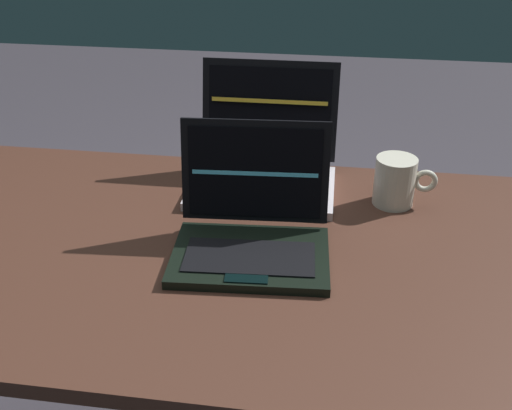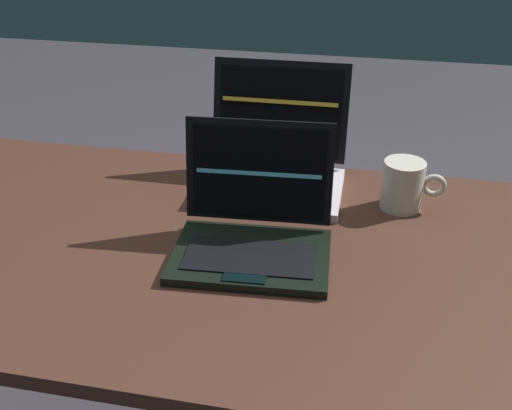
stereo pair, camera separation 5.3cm
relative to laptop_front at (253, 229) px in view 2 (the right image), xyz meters
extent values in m
cube|color=#48291E|center=(-0.09, 0.01, -0.06)|extent=(1.44, 0.78, 0.03)
cylinder|color=black|center=(-0.75, 0.34, -0.42)|extent=(0.06, 0.06, 0.68)
cylinder|color=black|center=(0.58, 0.34, -0.42)|extent=(0.06, 0.06, 0.68)
cube|color=black|center=(0.00, -0.03, -0.04)|extent=(0.30, 0.22, 0.02)
cube|color=black|center=(0.00, -0.05, -0.03)|extent=(0.24, 0.13, 0.00)
cube|color=black|center=(0.01, -0.11, -0.03)|extent=(0.08, 0.04, 0.00)
cube|color=black|center=(-0.01, 0.08, 0.08)|extent=(0.28, 0.06, 0.20)
cube|color=black|center=(0.00, 0.07, 0.08)|extent=(0.25, 0.05, 0.17)
cube|color=#59CCF2|center=(0.00, 0.07, 0.08)|extent=(0.24, 0.02, 0.01)
cube|color=silver|center=(-0.01, 0.24, -0.04)|extent=(0.32, 0.23, 0.02)
cube|color=black|center=(-0.01, 0.22, -0.03)|extent=(0.26, 0.12, 0.00)
cube|color=silver|center=(-0.01, 0.15, -0.03)|extent=(0.08, 0.04, 0.00)
cube|color=black|center=(-0.01, 0.37, 0.10)|extent=(0.31, 0.06, 0.22)
cube|color=black|center=(-0.01, 0.36, 0.10)|extent=(0.28, 0.05, 0.19)
cube|color=yellow|center=(-0.01, 0.36, 0.12)|extent=(0.27, 0.01, 0.01)
cylinder|color=beige|center=(0.27, 0.23, 0.01)|extent=(0.09, 0.09, 0.10)
torus|color=beige|center=(0.33, 0.23, 0.01)|extent=(0.05, 0.01, 0.05)
camera|label=1|loc=(0.15, -0.96, 0.59)|focal=42.91mm
camera|label=2|loc=(0.20, -0.95, 0.59)|focal=42.91mm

